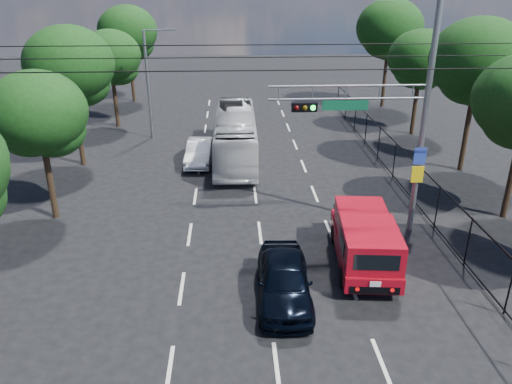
{
  "coord_description": "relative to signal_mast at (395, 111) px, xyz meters",
  "views": [
    {
      "loc": [
        -1.14,
        -10.87,
        10.11
      ],
      "look_at": [
        -0.28,
        5.93,
        2.8
      ],
      "focal_mm": 35.0,
      "sensor_mm": 36.0,
      "label": 1
    }
  ],
  "objects": [
    {
      "name": "ground",
      "position": [
        -5.28,
        -7.99,
        -5.24
      ],
      "size": [
        120.0,
        120.0,
        0.0
      ],
      "primitive_type": "plane",
      "color": "black",
      "rests_on": "ground"
    },
    {
      "name": "lane_markings",
      "position": [
        -5.28,
        6.01,
        -5.24
      ],
      "size": [
        6.12,
        38.0,
        0.01
      ],
      "color": "beige",
      "rests_on": "ground"
    },
    {
      "name": "tree_right_c",
      "position": [
        6.53,
        7.03,
        0.49
      ],
      "size": [
        5.1,
        5.1,
        8.29
      ],
      "color": "black",
      "rests_on": "ground"
    },
    {
      "name": "fence_right",
      "position": [
        2.32,
        4.18,
        -4.21
      ],
      "size": [
        0.06,
        34.03,
        2.0
      ],
      "color": "black",
      "rests_on": "ground"
    },
    {
      "name": "tree_right_d",
      "position": [
        6.13,
        14.03,
        -0.39
      ],
      "size": [
        4.32,
        4.32,
        7.02
      ],
      "color": "black",
      "rests_on": "ground"
    },
    {
      "name": "tree_left_c",
      "position": [
        -15.07,
        9.03,
        0.15
      ],
      "size": [
        4.8,
        4.8,
        7.8
      ],
      "color": "black",
      "rests_on": "ground"
    },
    {
      "name": "tree_left_e",
      "position": [
        -14.87,
        25.03,
        0.29
      ],
      "size": [
        4.92,
        4.92,
        7.99
      ],
      "color": "black",
      "rests_on": "ground"
    },
    {
      "name": "navy_hatchback",
      "position": [
        -4.76,
        -4.79,
        -4.49
      ],
      "size": [
        1.96,
        4.49,
        1.51
      ],
      "primitive_type": "imported",
      "rotation": [
        0.0,
        0.0,
        -0.04
      ],
      "color": "black",
      "rests_on": "ground"
    },
    {
      "name": "white_bus",
      "position": [
        -6.19,
        9.69,
        -3.84
      ],
      "size": [
        2.48,
        10.07,
        2.8
      ],
      "primitive_type": "imported",
      "rotation": [
        0.0,
        0.0,
        -0.01
      ],
      "color": "silver",
      "rests_on": "ground"
    },
    {
      "name": "tree_left_b",
      "position": [
        -14.47,
        2.03,
        -0.66
      ],
      "size": [
        4.08,
        4.08,
        6.63
      ],
      "color": "black",
      "rests_on": "ground"
    },
    {
      "name": "streetlight_left",
      "position": [
        -11.62,
        14.01,
        -1.3
      ],
      "size": [
        2.09,
        0.22,
        7.08
      ],
      "color": "slate",
      "rests_on": "ground"
    },
    {
      "name": "white_van",
      "position": [
        -8.28,
        8.9,
        -4.57
      ],
      "size": [
        1.65,
        4.13,
        1.34
      ],
      "primitive_type": "imported",
      "rotation": [
        0.0,
        0.0,
        -0.06
      ],
      "color": "white",
      "rests_on": "ground"
    },
    {
      "name": "tree_right_e",
      "position": [
        6.33,
        22.03,
        0.69
      ],
      "size": [
        5.28,
        5.28,
        8.58
      ],
      "color": "black",
      "rests_on": "ground"
    },
    {
      "name": "tree_left_d",
      "position": [
        -14.67,
        17.03,
        -0.52
      ],
      "size": [
        4.2,
        4.2,
        6.83
      ],
      "color": "black",
      "rests_on": "ground"
    },
    {
      "name": "red_pickup",
      "position": [
        -1.53,
        -2.72,
        -4.16
      ],
      "size": [
        2.48,
        5.6,
        2.03
      ],
      "color": "black",
      "rests_on": "ground"
    },
    {
      "name": "signal_mast",
      "position": [
        0.0,
        0.0,
        0.0
      ],
      "size": [
        6.43,
        0.39,
        9.5
      ],
      "color": "slate",
      "rests_on": "ground"
    },
    {
      "name": "utility_wires",
      "position": [
        -5.28,
        0.84,
        1.99
      ],
      "size": [
        22.0,
        5.04,
        0.74
      ],
      "color": "black",
      "rests_on": "ground"
    }
  ]
}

